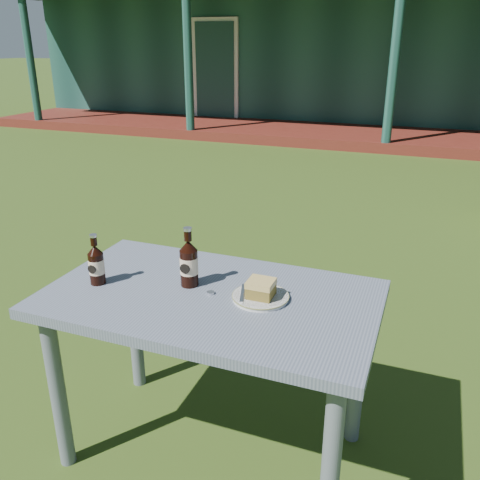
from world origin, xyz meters
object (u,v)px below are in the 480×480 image
at_px(cake_slice, 261,288).
at_px(cafe_table, 211,318).
at_px(cola_bottle_near, 189,263).
at_px(cola_bottle_far, 96,264).
at_px(plate, 260,297).

bearing_deg(cake_slice, cafe_table, -172.98).
xyz_separation_m(cola_bottle_near, cola_bottle_far, (-0.33, -0.11, -0.01)).
xyz_separation_m(cafe_table, cake_slice, (0.18, 0.02, 0.15)).
height_order(cafe_table, plate, plate).
xyz_separation_m(cafe_table, cola_bottle_near, (-0.10, 0.04, 0.19)).
bearing_deg(cola_bottle_near, cafe_table, -20.52).
distance_m(plate, cake_slice, 0.04).
bearing_deg(plate, cola_bottle_near, 178.18).
height_order(cafe_table, cola_bottle_far, cola_bottle_far).
bearing_deg(cola_bottle_far, cafe_table, 9.47).
bearing_deg(plate, cake_slice, -64.94).
height_order(cafe_table, cake_slice, cake_slice).
bearing_deg(cake_slice, cola_bottle_near, 176.92).
distance_m(cake_slice, cola_bottle_near, 0.29).
distance_m(cafe_table, cake_slice, 0.24).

